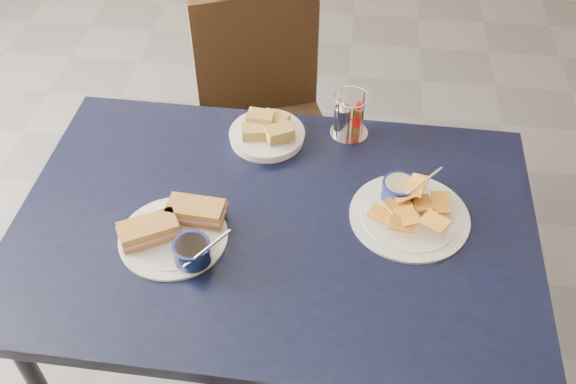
# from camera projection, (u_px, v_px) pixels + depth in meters

# --- Properties ---
(ground) EXTENTS (6.00, 6.00, 0.00)m
(ground) POSITION_uv_depth(u_px,v_px,m) (326.00, 335.00, 2.25)
(ground) COLOR #535358
(ground) RESTS_ON ground
(dining_table) EXTENTS (1.33, 0.90, 0.75)m
(dining_table) POSITION_uv_depth(u_px,v_px,m) (275.00, 237.00, 1.66)
(dining_table) COLOR black
(dining_table) RESTS_ON ground
(chair_far) EXTENTS (0.56, 0.56, 0.93)m
(chair_far) POSITION_uv_depth(u_px,v_px,m) (273.00, 110.00, 2.29)
(chair_far) COLOR black
(chair_far) RESTS_ON ground
(sandwich_plate) EXTENTS (0.30, 0.27, 0.12)m
(sandwich_plate) POSITION_uv_depth(u_px,v_px,m) (177.00, 232.00, 1.56)
(sandwich_plate) COLOR white
(sandwich_plate) RESTS_ON dining_table
(plantain_plate) EXTENTS (0.30, 0.30, 0.12)m
(plantain_plate) POSITION_uv_depth(u_px,v_px,m) (407.00, 207.00, 1.63)
(plantain_plate) COLOR white
(plantain_plate) RESTS_ON dining_table
(bread_basket) EXTENTS (0.21, 0.21, 0.07)m
(bread_basket) POSITION_uv_depth(u_px,v_px,m) (267.00, 132.00, 1.82)
(bread_basket) COLOR white
(bread_basket) RESTS_ON dining_table
(condiment_caddy) EXTENTS (0.11, 0.11, 0.14)m
(condiment_caddy) POSITION_uv_depth(u_px,v_px,m) (348.00, 118.00, 1.82)
(condiment_caddy) COLOR silver
(condiment_caddy) RESTS_ON dining_table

